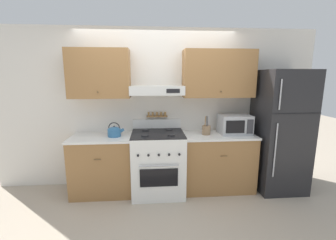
% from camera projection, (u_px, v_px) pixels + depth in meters
% --- Properties ---
extents(ground_plane, '(16.00, 16.00, 0.00)m').
position_uv_depth(ground_plane, '(159.00, 200.00, 3.32)').
color(ground_plane, '#B2A38E').
extents(wall_back, '(5.20, 0.46, 2.55)m').
position_uv_depth(wall_back, '(159.00, 98.00, 3.62)').
color(wall_back, silver).
rests_on(wall_back, ground_plane).
extents(counter_left, '(0.92, 0.62, 0.90)m').
position_uv_depth(counter_left, '(103.00, 164.00, 3.48)').
color(counter_left, olive).
rests_on(counter_left, ground_plane).
extents(counter_right, '(1.12, 0.62, 0.90)m').
position_uv_depth(counter_right, '(217.00, 161.00, 3.62)').
color(counter_right, olive).
rests_on(counter_right, ground_plane).
extents(stove_range, '(0.79, 0.74, 1.10)m').
position_uv_depth(stove_range, '(158.00, 162.00, 3.48)').
color(stove_range, white).
rests_on(stove_range, ground_plane).
extents(refrigerator, '(0.72, 0.73, 1.89)m').
position_uv_depth(refrigerator, '(280.00, 131.00, 3.54)').
color(refrigerator, '#232326').
rests_on(refrigerator, ground_plane).
extents(tea_kettle, '(0.25, 0.20, 0.22)m').
position_uv_depth(tea_kettle, '(114.00, 131.00, 3.39)').
color(tea_kettle, teal).
rests_on(tea_kettle, counter_left).
extents(microwave, '(0.48, 0.36, 0.30)m').
position_uv_depth(microwave, '(235.00, 124.00, 3.54)').
color(microwave, '#ADAFB5').
rests_on(microwave, counter_right).
extents(utensil_crock, '(0.13, 0.13, 0.29)m').
position_uv_depth(utensil_crock, '(206.00, 130.00, 3.50)').
color(utensil_crock, '#8E7051').
rests_on(utensil_crock, counter_right).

